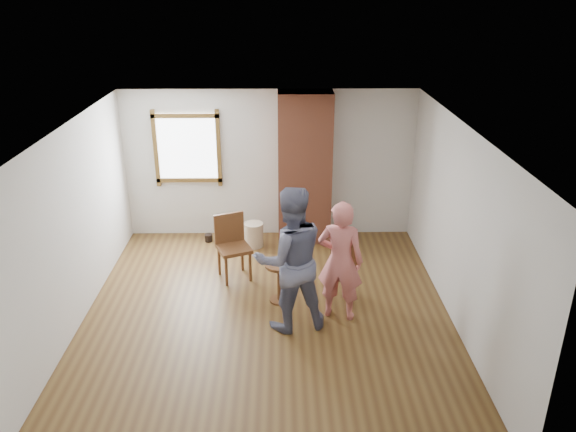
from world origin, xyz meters
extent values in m
plane|color=brown|center=(0.00, 0.00, 0.00)|extent=(5.50, 5.50, 0.00)
cube|color=silver|center=(0.00, 2.75, 1.30)|extent=(5.00, 0.04, 2.60)
cube|color=silver|center=(-2.50, 0.00, 1.30)|extent=(0.04, 5.50, 2.60)
cube|color=silver|center=(2.50, 0.00, 1.30)|extent=(0.04, 5.50, 2.60)
cube|color=white|center=(0.00, 0.00, 2.60)|extent=(5.00, 5.50, 0.04)
cube|color=brown|center=(-1.40, 2.71, 1.60)|extent=(1.14, 0.06, 1.34)
cube|color=white|center=(-1.40, 2.73, 1.60)|extent=(1.00, 0.02, 1.20)
cube|color=#AE5B3D|center=(0.60, 2.50, 1.30)|extent=(0.90, 0.50, 2.60)
cylinder|color=#C8B290|center=(-0.28, 2.20, 0.21)|extent=(0.43, 0.43, 0.42)
cylinder|color=black|center=(-1.08, 2.40, 0.07)|extent=(0.18, 0.18, 0.13)
cube|color=brown|center=(-0.52, 1.08, 0.50)|extent=(0.61, 0.61, 0.06)
cylinder|color=brown|center=(-0.63, 0.84, 0.25)|extent=(0.04, 0.04, 0.50)
cylinder|color=brown|center=(-0.28, 0.98, 0.25)|extent=(0.04, 0.04, 0.50)
cylinder|color=brown|center=(-0.77, 1.19, 0.25)|extent=(0.04, 0.04, 0.50)
cylinder|color=brown|center=(-0.42, 1.33, 0.25)|extent=(0.04, 0.04, 0.50)
cube|color=brown|center=(-0.60, 1.28, 0.75)|extent=(0.45, 0.22, 0.50)
cube|color=brown|center=(1.05, 0.41, 0.42)|extent=(0.48, 0.48, 0.05)
cylinder|color=brown|center=(0.86, 0.30, 0.21)|extent=(0.04, 0.04, 0.42)
cylinder|color=brown|center=(1.17, 0.22, 0.21)|extent=(0.04, 0.04, 0.42)
cylinder|color=brown|center=(0.93, 0.61, 0.21)|extent=(0.04, 0.04, 0.42)
cylinder|color=brown|center=(1.24, 0.53, 0.21)|extent=(0.04, 0.04, 0.42)
cube|color=brown|center=(1.09, 0.59, 0.63)|extent=(0.39, 0.13, 0.42)
cylinder|color=brown|center=(0.16, 0.39, 0.58)|extent=(0.40, 0.40, 0.04)
cylinder|color=brown|center=(0.16, 0.39, 0.29)|extent=(0.06, 0.06, 0.54)
cylinder|color=brown|center=(0.16, 0.39, 0.01)|extent=(0.28, 0.28, 0.03)
cylinder|color=white|center=(0.16, 0.39, 0.60)|extent=(0.18, 0.18, 0.01)
cube|color=silver|center=(0.17, 0.39, 0.64)|extent=(0.08, 0.07, 0.06)
imported|color=#15163C|center=(0.30, -0.21, 0.98)|extent=(1.10, 0.95, 1.96)
imported|color=#D06C68|center=(0.97, 0.00, 0.84)|extent=(0.70, 0.55, 1.68)
camera|label=1|loc=(0.19, -6.55, 4.26)|focal=35.00mm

